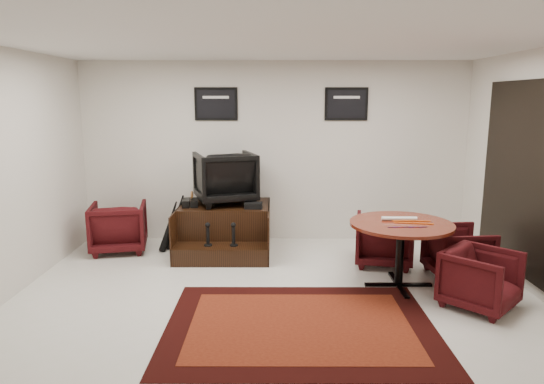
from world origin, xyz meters
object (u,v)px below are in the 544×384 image
(shine_podium, at_px, (225,229))
(meeting_table, at_px, (401,230))
(armchair_side, at_px, (119,225))
(table_chair_corner, at_px, (481,276))
(table_chair_window, at_px, (459,250))
(shine_chair, at_px, (225,175))
(table_chair_back, at_px, (384,237))

(shine_podium, bearing_deg, meeting_table, -32.65)
(meeting_table, bearing_deg, armchair_side, 160.05)
(shine_podium, xyz_separation_m, table_chair_corner, (2.95, -2.04, 0.04))
(shine_podium, relative_size, meeting_table, 1.13)
(shine_podium, bearing_deg, table_chair_window, -19.85)
(shine_chair, distance_m, armchair_side, 1.74)
(table_chair_corner, bearing_deg, armchair_side, 111.00)
(shine_chair, relative_size, table_chair_back, 1.13)
(table_chair_corner, bearing_deg, shine_podium, 100.11)
(armchair_side, bearing_deg, table_chair_back, 160.13)
(shine_chair, height_order, table_chair_back, shine_chair)
(table_chair_back, distance_m, table_chair_window, 0.97)
(armchair_side, bearing_deg, shine_podium, 170.58)
(table_chair_back, height_order, table_chair_corner, table_chair_back)
(shine_podium, distance_m, armchair_side, 1.57)
(shine_chair, height_order, table_chair_window, shine_chair)
(armchair_side, distance_m, table_chair_corner, 4.94)
(armchair_side, bearing_deg, meeting_table, 148.80)
(shine_podium, distance_m, shine_chair, 0.81)
(shine_chair, distance_m, table_chair_back, 2.46)
(shine_podium, height_order, shine_chair, shine_chair)
(shine_chair, relative_size, table_chair_corner, 1.21)
(shine_podium, distance_m, table_chair_back, 2.31)
(table_chair_back, bearing_deg, shine_chair, -8.11)
(armchair_side, relative_size, table_chair_window, 1.11)
(shine_chair, height_order, table_chair_corner, shine_chair)
(shine_chair, xyz_separation_m, armchair_side, (-1.57, -0.19, -0.72))
(shine_chair, xyz_separation_m, table_chair_window, (3.06, -1.25, -0.76))
(shine_chair, height_order, meeting_table, shine_chair)
(shine_chair, xyz_separation_m, table_chair_corner, (2.95, -2.18, -0.76))
(armchair_side, xyz_separation_m, meeting_table, (3.80, -1.38, 0.30))
(table_chair_back, distance_m, table_chair_corner, 1.59)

